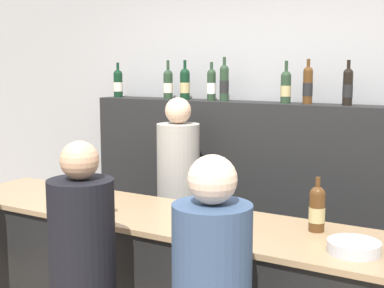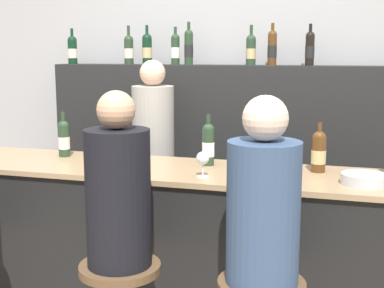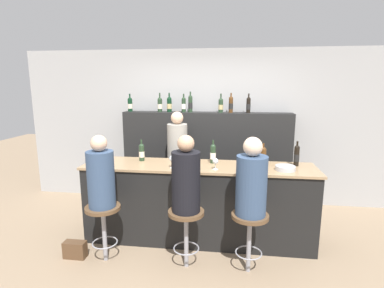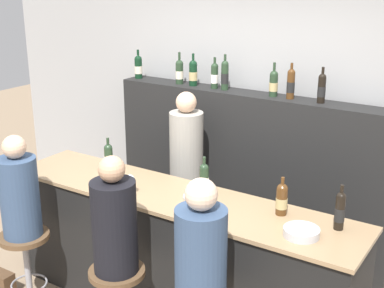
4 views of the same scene
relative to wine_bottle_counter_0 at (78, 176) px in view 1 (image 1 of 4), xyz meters
The scene contains 19 objects.
wall_back 1.52m from the wine_bottle_counter_0, 59.07° to the left, with size 6.40×0.05×2.60m.
back_bar_cabinet 1.37m from the wine_bottle_counter_0, 54.07° to the left, with size 2.75×0.28×1.58m.
wine_bottle_counter_0 is the anchor object (origin of this frame).
wine_bottle_counter_1 0.95m from the wine_bottle_counter_0, ahead, with size 0.07×0.07×0.30m.
wine_bottle_counter_2 1.59m from the wine_bottle_counter_0, ahead, with size 0.08×0.08×0.28m.
wine_bottle_backbar_0 1.31m from the wine_bottle_counter_0, 115.21° to the left, with size 0.08×0.08×0.29m.
wine_bottle_backbar_1 1.21m from the wine_bottle_counter_0, 89.78° to the left, with size 0.08×0.08×0.31m.
wine_bottle_backbar_2 1.23m from the wine_bottle_counter_0, 81.37° to the left, with size 0.08×0.08×0.31m.
wine_bottle_backbar_3 1.28m from the wine_bottle_counter_0, 69.49° to the left, with size 0.07×0.07×0.30m.
wine_bottle_backbar_4 1.33m from the wine_bottle_counter_0, 64.51° to the left, with size 0.07×0.07×0.33m.
wine_bottle_backbar_5 1.58m from the wine_bottle_counter_0, 46.90° to the left, with size 0.08×0.08×0.30m.
wine_bottle_backbar_6 1.69m from the wine_bottle_counter_0, 42.65° to the left, with size 0.07×0.07×0.31m.
wine_bottle_backbar_7 1.89m from the wine_bottle_counter_0, 36.66° to the left, with size 0.07×0.07×0.30m.
wine_glass_0 0.56m from the wine_bottle_counter_0, 32.29° to the right, with size 0.08×0.08×0.16m.
wine_glass_1 1.05m from the wine_bottle_counter_0, 16.73° to the right, with size 0.07×0.07×0.14m.
metal_bowl 1.85m from the wine_bottle_counter_0, ahead, with size 0.24×0.24×0.05m.
guest_seated_middle 1.05m from the wine_bottle_counter_0, 46.80° to the right, with size 0.31×0.31×0.84m.
guest_seated_right 1.60m from the wine_bottle_counter_0, 28.50° to the right, with size 0.32×0.32×0.83m.
bartender 0.83m from the wine_bottle_counter_0, 60.08° to the left, with size 0.31×0.31×1.62m.
Camera 1 is at (1.59, -2.13, 1.84)m, focal length 50.00 mm.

